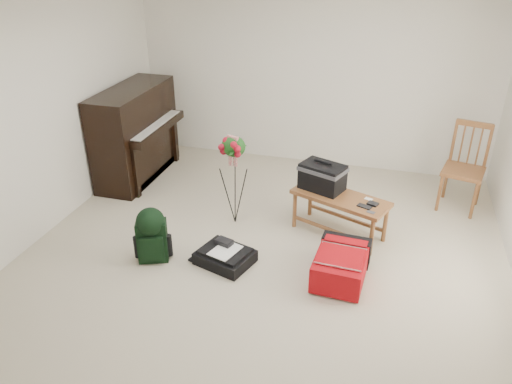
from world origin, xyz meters
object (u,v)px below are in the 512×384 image
(dining_chair, at_px, (463,168))
(green_backpack, at_px, (151,232))
(piano, at_px, (136,135))
(flower_stand, at_px, (234,180))
(bench, at_px, (325,185))
(black_duffel, at_px, (225,256))
(red_suitcase, at_px, (342,262))

(dining_chair, bearing_deg, green_backpack, -132.54)
(dining_chair, bearing_deg, piano, -162.63)
(piano, distance_m, flower_stand, 1.89)
(dining_chair, distance_m, green_backpack, 3.77)
(bench, xyz_separation_m, black_duffel, (-0.87, -0.91, -0.50))
(piano, bearing_deg, dining_chair, 3.74)
(green_backpack, distance_m, flower_stand, 1.15)
(dining_chair, xyz_separation_m, flower_stand, (-2.55, -1.13, 0.03))
(red_suitcase, xyz_separation_m, green_backpack, (-1.92, -0.27, 0.17))
(piano, bearing_deg, green_backpack, -58.70)
(bench, relative_size, black_duffel, 1.79)
(dining_chair, bearing_deg, black_duffel, -127.27)
(piano, distance_m, green_backpack, 2.15)
(bench, bearing_deg, flower_stand, -153.35)
(green_backpack, bearing_deg, black_duffel, -9.51)
(green_backpack, bearing_deg, piano, 100.07)
(dining_chair, height_order, black_duffel, dining_chair)
(dining_chair, relative_size, flower_stand, 0.95)
(red_suitcase, height_order, black_duffel, red_suitcase)
(black_duffel, xyz_separation_m, flower_stand, (-0.16, 0.81, 0.47))
(piano, height_order, red_suitcase, piano)
(green_backpack, bearing_deg, dining_chair, 12.60)
(red_suitcase, distance_m, black_duffel, 1.19)
(black_duffel, bearing_deg, bench, 63.58)
(green_backpack, bearing_deg, bench, 12.22)
(piano, relative_size, dining_chair, 1.41)
(dining_chair, bearing_deg, flower_stand, -142.42)
(bench, bearing_deg, dining_chair, 55.50)
(black_duffel, bearing_deg, dining_chair, 56.44)
(bench, distance_m, red_suitcase, 0.95)
(piano, distance_m, black_duffel, 2.54)
(green_backpack, bearing_deg, flower_stand, 37.77)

